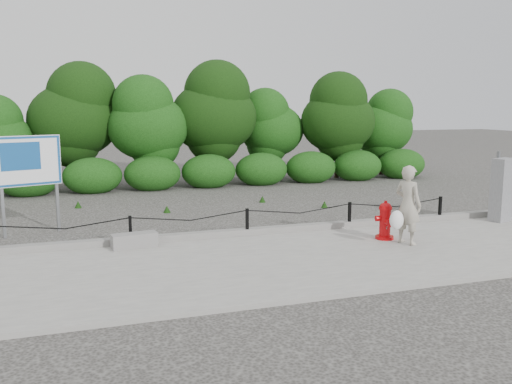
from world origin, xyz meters
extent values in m
plane|color=#2D2B28|center=(0.00, 0.00, 0.00)|extent=(90.00, 90.00, 0.00)
cube|color=gray|center=(0.00, -2.00, 0.04)|extent=(14.00, 4.00, 0.08)
cube|color=slate|center=(0.00, 0.05, 0.15)|extent=(14.00, 0.22, 0.14)
cube|color=black|center=(-2.50, 0.00, 0.38)|extent=(0.06, 0.06, 0.60)
cube|color=black|center=(0.00, 0.00, 0.38)|extent=(0.06, 0.06, 0.60)
cube|color=black|center=(2.50, 0.00, 0.38)|extent=(0.06, 0.06, 0.60)
cube|color=black|center=(5.00, 0.00, 0.38)|extent=(0.06, 0.06, 0.60)
cylinder|color=black|center=(-3.75, 0.00, 0.60)|extent=(2.50, 0.02, 0.02)
cylinder|color=black|center=(-1.25, 0.00, 0.60)|extent=(2.50, 0.02, 0.02)
cylinder|color=black|center=(1.25, 0.00, 0.60)|extent=(2.50, 0.02, 0.02)
cylinder|color=black|center=(3.75, 0.00, 0.60)|extent=(2.50, 0.02, 0.02)
cylinder|color=black|center=(-3.50, 9.40, 1.08)|extent=(0.18, 0.18, 2.16)
ellipsoid|color=#1C4410|center=(-3.50, 9.40, 2.59)|extent=(3.20, 2.77, 3.46)
cylinder|color=black|center=(-1.00, 8.60, 0.97)|extent=(0.18, 0.18, 1.94)
ellipsoid|color=#1C4410|center=(-1.00, 8.60, 2.32)|extent=(2.86, 2.48, 3.10)
cylinder|color=black|center=(1.50, 9.00, 1.12)|extent=(0.18, 0.18, 2.23)
ellipsoid|color=#1C4410|center=(1.50, 9.00, 2.68)|extent=(3.30, 2.86, 3.57)
cylinder|color=black|center=(4.00, 9.40, 0.87)|extent=(0.18, 0.18, 1.75)
ellipsoid|color=#1C4410|center=(4.00, 9.40, 2.10)|extent=(2.58, 2.23, 2.79)
cylinder|color=black|center=(6.50, 8.60, 1.03)|extent=(0.18, 0.18, 2.06)
ellipsoid|color=#1C4410|center=(6.50, 8.60, 2.47)|extent=(3.05, 2.63, 3.29)
cylinder|color=black|center=(8.80, 9.00, 0.88)|extent=(0.18, 0.18, 1.75)
ellipsoid|color=#1C4410|center=(8.80, 9.00, 2.10)|extent=(2.59, 2.24, 2.80)
cylinder|color=#B8060B|center=(2.69, -1.22, 0.11)|extent=(0.43, 0.43, 0.06)
cylinder|color=#B8060B|center=(2.69, -1.22, 0.43)|extent=(0.26, 0.26, 0.58)
cylinder|color=#B8060B|center=(2.69, -1.22, 0.75)|extent=(0.31, 0.31, 0.05)
ellipsoid|color=#B8060B|center=(2.69, -1.22, 0.78)|extent=(0.27, 0.27, 0.18)
cylinder|color=#B8060B|center=(2.69, -1.22, 0.88)|extent=(0.07, 0.07, 0.05)
cylinder|color=#B8060B|center=(2.53, -1.20, 0.53)|extent=(0.12, 0.13, 0.12)
cylinder|color=#B8060B|center=(2.85, -1.24, 0.53)|extent=(0.12, 0.13, 0.12)
cylinder|color=#B8060B|center=(2.67, -1.39, 0.47)|extent=(0.17, 0.15, 0.16)
cylinder|color=slate|center=(2.66, -1.36, 0.38)|extent=(0.01, 0.06, 0.13)
imported|color=#A7A08F|center=(2.90, -1.71, 0.89)|extent=(0.58, 0.70, 1.63)
ellipsoid|color=white|center=(2.55, -1.86, 0.63)|extent=(0.29, 0.23, 0.39)
cube|color=gray|center=(-2.45, -0.25, 0.22)|extent=(0.93, 0.43, 0.29)
cube|color=gray|center=(6.40, -0.52, 0.85)|extent=(0.66, 0.50, 1.55)
cube|color=slate|center=(6.40, -0.30, 0.93)|extent=(0.08, 0.08, 1.71)
cube|color=slate|center=(-5.06, 1.76, 1.12)|extent=(0.08, 0.08, 2.24)
cube|color=slate|center=(-3.94, 2.13, 1.12)|extent=(0.08, 0.08, 2.24)
cube|color=white|center=(-4.49, 1.90, 1.68)|extent=(1.34, 0.49, 1.12)
cube|color=#134B8D|center=(-4.48, 1.88, 1.68)|extent=(1.30, 0.44, 1.09)
cube|color=#134B8D|center=(-4.64, 1.82, 1.79)|extent=(0.80, 0.27, 0.62)
camera|label=1|loc=(-3.46, -11.04, 2.89)|focal=38.00mm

